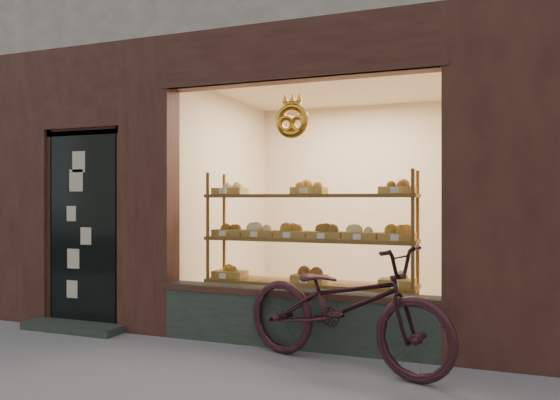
% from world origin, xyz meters
% --- Properties ---
extents(display_shelf, '(2.20, 0.45, 1.70)m').
position_xyz_m(display_shelf, '(0.45, 2.55, 0.86)').
color(display_shelf, brown).
rests_on(display_shelf, ground).
extents(bicycle, '(2.09, 1.24, 1.04)m').
position_xyz_m(bicycle, '(1.03, 1.68, 0.52)').
color(bicycle, black).
rests_on(bicycle, ground).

